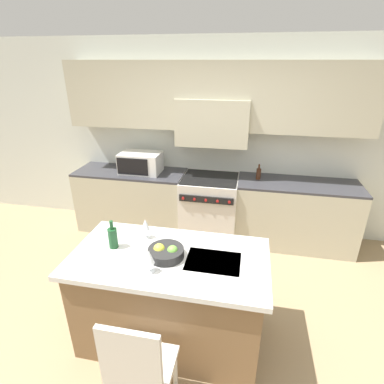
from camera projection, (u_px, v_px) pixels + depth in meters
ground_plane at (178, 344)px, 2.75m from camera, size 10.00×10.00×0.00m
back_cabinetry at (214, 123)px, 4.07m from camera, size 10.00×0.46×2.70m
back_counter at (210, 207)px, 4.31m from camera, size 3.94×0.62×0.92m
range_stove at (209, 207)px, 4.29m from camera, size 0.77×0.70×0.92m
microwave at (141, 163)px, 4.24m from camera, size 0.57×0.38×0.29m
kitchen_island at (171, 297)px, 2.67m from camera, size 1.64×0.87×0.91m
island_chair at (138, 368)px, 1.96m from camera, size 0.42×0.40×0.99m
wine_bottle at (113, 237)px, 2.56m from camera, size 0.08×0.08×0.26m
wine_glass_near at (149, 258)px, 2.25m from camera, size 0.08×0.08×0.19m
wine_glass_far at (145, 225)px, 2.69m from camera, size 0.08×0.08×0.19m
fruit_bowl at (166, 252)px, 2.46m from camera, size 0.30×0.30×0.11m
oil_bottle_on_counter at (259, 174)px, 4.02m from camera, size 0.06×0.06×0.21m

